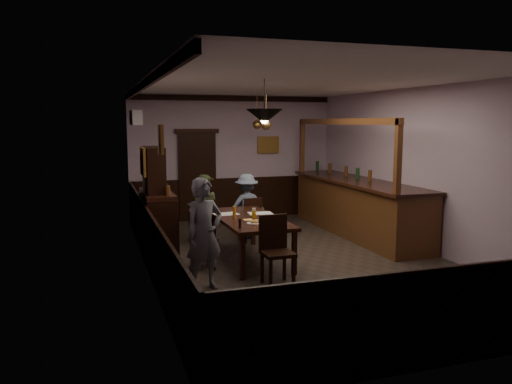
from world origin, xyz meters
name	(u,v)px	position (x,y,z in m)	size (l,w,h in m)	color
room	(296,173)	(0.00, 0.00, 1.50)	(5.01, 8.01, 3.01)	#2D2621
dining_table	(249,221)	(-0.78, 0.22, 0.69)	(1.02, 2.21, 0.75)	black
chair_far_left	(206,220)	(-1.24, 1.49, 0.50)	(0.43, 0.43, 0.91)	black
chair_far_right	(251,217)	(-0.33, 1.50, 0.49)	(0.43, 0.43, 0.89)	black
chair_near	(276,247)	(-0.77, -1.10, 0.55)	(0.45, 0.45, 1.01)	black
chair_side	(197,237)	(-1.70, 0.02, 0.52)	(0.46, 0.46, 0.96)	black
person_standing	(204,234)	(-1.82, -1.04, 0.80)	(0.58, 0.38, 1.59)	#575864
person_seated_left	(203,208)	(-1.24, 1.77, 0.67)	(0.65, 0.51, 1.34)	#485432
person_seated_right	(247,206)	(-0.34, 1.77, 0.66)	(0.86, 0.49, 1.33)	slate
newspaper_left	(226,214)	(-1.07, 0.61, 0.75)	(0.42, 0.30, 0.01)	silver
newspaper_right	(260,213)	(-0.47, 0.49, 0.75)	(0.42, 0.30, 0.01)	silver
napkin	(248,220)	(-0.85, 0.01, 0.75)	(0.15, 0.15, 0.00)	#E4AE54
saucer	(277,221)	(-0.45, -0.29, 0.76)	(0.15, 0.15, 0.01)	white
coffee_cup	(275,219)	(-0.48, -0.29, 0.80)	(0.08, 0.08, 0.07)	white
pastry_plate	(254,223)	(-0.86, -0.33, 0.76)	(0.22, 0.22, 0.01)	white
pastry_ring_a	(254,222)	(-0.85, -0.33, 0.79)	(0.13, 0.13, 0.04)	#C68C47
pastry_ring_b	(257,221)	(-0.79, -0.30, 0.79)	(0.13, 0.13, 0.04)	#C68C47
soda_can	(254,214)	(-0.71, 0.13, 0.81)	(0.07, 0.07, 0.12)	#EEB114
beer_glass	(234,212)	(-1.03, 0.23, 0.85)	(0.06, 0.06, 0.20)	#BF721E
water_glass	(254,212)	(-0.67, 0.25, 0.82)	(0.06, 0.06, 0.15)	silver
pepper_mill	(240,223)	(-1.16, -0.56, 0.82)	(0.04, 0.04, 0.14)	black
sideboard	(157,212)	(-2.21, 1.09, 0.77)	(0.52, 1.46, 1.93)	black
bar_counter	(357,206)	(1.99, 1.43, 0.61)	(1.01, 4.34, 2.43)	#4D2D14
door_back	(197,177)	(-0.90, 3.95, 1.05)	(0.90, 0.06, 2.10)	black
ac_unit	(136,118)	(-2.38, 2.90, 2.45)	(0.20, 0.85, 0.30)	white
picture_left_small	(161,139)	(-2.46, -1.60, 2.15)	(0.04, 0.28, 0.36)	olive
picture_left_large	(143,162)	(-2.46, 0.80, 1.70)	(0.04, 0.62, 0.48)	olive
picture_back	(268,145)	(0.90, 3.96, 1.80)	(0.55, 0.04, 0.42)	olive
pendant_iron	(264,116)	(-0.77, -0.58, 2.44)	(0.56, 0.56, 0.67)	black
pendant_brass_mid	(266,125)	(0.10, 1.84, 2.30)	(0.20, 0.20, 0.81)	#BF8C3F
pendant_brass_far	(257,125)	(0.30, 3.03, 2.30)	(0.20, 0.20, 0.81)	#BF8C3F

